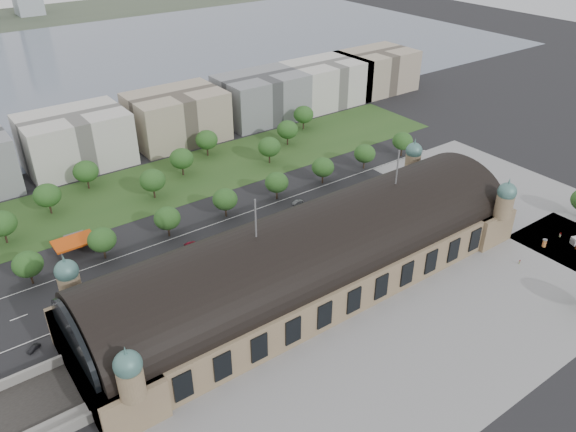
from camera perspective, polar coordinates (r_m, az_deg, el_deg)
ground at (r=181.56m, az=2.31°, el=-6.90°), size 900.00×900.00×0.00m
station at (r=175.51m, az=2.38°, el=-4.24°), size 150.00×48.40×44.30m
plaza_south at (r=164.15m, az=14.95°, el=-12.98°), size 190.00×48.00×0.12m
plaza_east at (r=249.53m, az=21.28°, el=2.07°), size 56.00×100.00×0.12m
road_slab at (r=199.25m, az=-9.05°, el=-3.51°), size 260.00×26.00×0.10m
grass_belt at (r=244.89m, az=-14.12°, el=2.78°), size 300.00×45.00×0.10m
petrol_station at (r=210.59m, az=-20.81°, el=-2.34°), size 14.00×13.00×5.05m
lake at (r=434.27m, az=-23.48°, el=13.38°), size 700.00×320.00×0.08m
office_3 at (r=270.98m, az=-20.77°, el=7.23°), size 45.00×32.00×24.00m
office_4 at (r=286.36m, az=-11.23°, el=9.87°), size 45.00×32.00×24.00m
office_5 at (r=309.16m, az=-2.76°, el=11.96°), size 45.00×32.00×24.00m
office_6 at (r=334.77m, az=3.84°, el=13.39°), size 45.00×32.00×24.00m
office_7 at (r=360.73m, az=8.91°, el=14.36°), size 45.00×32.00×24.00m
tree_row_2 at (r=195.43m, az=-24.94°, el=-4.46°), size 9.60×9.60×11.52m
tree_row_3 at (r=199.17m, az=-18.38°, el=-2.31°), size 9.60×9.60×11.52m
tree_row_4 at (r=205.66m, az=-12.17°, el=-0.24°), size 9.60×9.60×11.52m
tree_row_5 at (r=214.65m, az=-6.41°, el=1.69°), size 9.60×9.60×11.52m
tree_row_6 at (r=225.85m, az=-1.16°, el=3.43°), size 9.60×9.60×11.52m
tree_row_7 at (r=238.93m, az=3.57°, el=4.97°), size 9.60×9.60×11.52m
tree_row_8 at (r=253.62m, az=7.80°, el=6.31°), size 9.60×9.60×11.52m
tree_row_9 at (r=269.65m, az=11.56°, el=7.47°), size 9.60×9.60×11.52m
tree_belt_3 at (r=220.99m, az=-27.09°, el=-0.69°), size 10.40×10.40×12.48m
tree_belt_4 at (r=233.88m, az=-23.27°, el=1.95°), size 10.40×10.40×12.48m
tree_belt_5 at (r=248.13m, az=-19.86°, el=4.29°), size 10.40×10.40×12.48m
tree_belt_6 at (r=232.61m, az=-13.60°, el=3.55°), size 10.40×10.40×12.48m
tree_belt_7 at (r=249.27m, az=-10.76°, el=5.76°), size 10.40×10.40×12.48m
tree_belt_8 at (r=266.78m, az=-8.27°, el=7.67°), size 10.40×10.40×12.48m
tree_belt_9 at (r=256.66m, az=-1.92°, el=7.04°), size 10.40×10.40×12.48m
tree_belt_10 at (r=275.81m, az=-0.05°, el=8.77°), size 10.40×10.40×12.48m
tree_belt_11 at (r=295.42m, az=1.59°, el=10.27°), size 10.40×10.40×12.48m
traffic_car_2 at (r=183.56m, az=-19.41°, el=-8.17°), size 5.54×2.93×1.48m
traffic_car_3 at (r=202.40m, az=-9.91°, el=-2.78°), size 4.61×2.16×1.30m
traffic_car_4 at (r=201.71m, az=-3.58°, el=-2.41°), size 4.86×2.19×1.62m
traffic_car_5 at (r=225.05m, az=1.01°, el=1.42°), size 5.13×2.35×1.63m
traffic_car_6 at (r=250.17m, az=12.24°, el=3.83°), size 5.62×2.59×1.56m
parked_car_0 at (r=173.10m, az=-24.43°, el=-12.14°), size 4.07×3.17×1.29m
parked_car_1 at (r=174.59m, az=-19.12°, el=-10.40°), size 5.52×3.97×1.40m
parked_car_2 at (r=177.51m, az=-16.55°, el=-9.13°), size 4.91×4.10×1.34m
parked_car_3 at (r=174.92m, az=-18.45°, el=-10.16°), size 4.58×3.38×1.45m
parked_car_4 at (r=178.22m, az=-13.72°, el=-8.42°), size 4.99×3.56×1.56m
parked_car_5 at (r=179.77m, az=-16.13°, el=-8.47°), size 5.36×4.90×1.39m
parked_car_6 at (r=183.29m, az=-8.89°, el=-6.61°), size 5.12×4.49×1.42m
bus_west at (r=197.57m, az=-5.43°, el=-2.98°), size 12.10×3.61×3.33m
bus_mid at (r=202.70m, az=-0.66°, el=-1.88°), size 11.89×3.27×3.28m
bus_east at (r=219.02m, az=3.99°, el=0.66°), size 10.76×2.85×2.97m
advertising_column at (r=217.79m, az=24.60°, el=-2.51°), size 1.60×1.60×3.04m
pedestrian_0 at (r=205.24m, az=22.47°, el=-4.35°), size 0.88×0.63×1.62m
pedestrian_1 at (r=221.20m, az=27.17°, el=-2.87°), size 0.62×0.76×1.79m
pedestrian_5 at (r=226.45m, az=25.91°, el=-1.74°), size 0.56×0.92×1.84m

